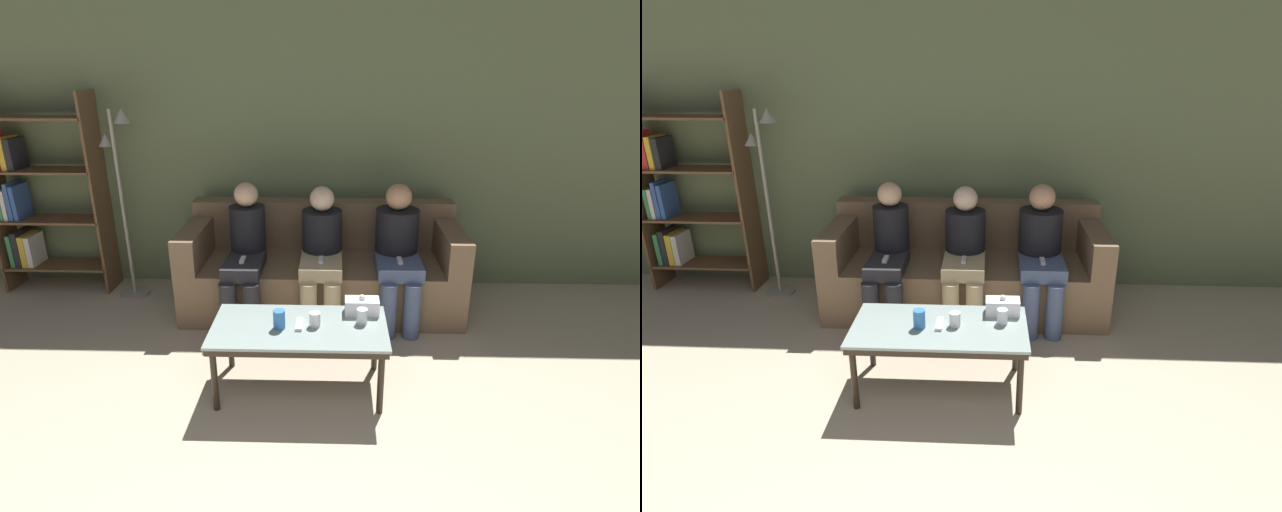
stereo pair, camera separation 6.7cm
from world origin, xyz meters
TOP-DOWN VIEW (x-y plane):
  - wall_back at (0.00, 3.92)m, footprint 12.00×0.06m
  - couch at (0.00, 3.40)m, footprint 2.27×0.89m
  - coffee_table at (-0.11, 2.17)m, footprint 1.09×0.57m
  - cup_near_left at (-0.23, 2.14)m, footprint 0.07×0.07m
  - cup_near_right at (-0.01, 2.17)m, footprint 0.07×0.07m
  - cup_far_center at (0.28, 2.22)m, footprint 0.07×0.07m
  - tissue_box at (0.28, 2.35)m, footprint 0.22×0.12m
  - game_remote at (-0.11, 2.17)m, footprint 0.04×0.15m
  - bookshelf at (-2.57, 3.69)m, footprint 0.96×0.32m
  - standing_lamp at (-1.70, 3.55)m, footprint 0.31×0.26m
  - seated_person_left_end at (-0.60, 3.15)m, footprint 0.31×0.69m
  - seated_person_mid_left at (0.00, 3.17)m, footprint 0.32×0.68m
  - seated_person_mid_right at (0.60, 3.19)m, footprint 0.35×0.69m

SIDE VIEW (x-z plane):
  - couch at x=0.00m, z-range -0.11..0.75m
  - coffee_table at x=-0.11m, z-range 0.18..0.64m
  - game_remote at x=-0.11m, z-range 0.46..0.48m
  - cup_near_right at x=-0.01m, z-range 0.46..0.55m
  - cup_far_center at x=0.28m, z-range 0.46..0.55m
  - tissue_box at x=0.28m, z-range 0.44..0.57m
  - cup_near_left at x=-0.23m, z-range 0.46..0.57m
  - seated_person_mid_left at x=0.00m, z-range 0.04..1.12m
  - seated_person_left_end at x=-0.60m, z-range 0.03..1.13m
  - seated_person_mid_right at x=0.60m, z-range 0.05..1.15m
  - bookshelf at x=-2.57m, z-range -0.03..1.74m
  - standing_lamp at x=-1.70m, z-range 0.19..1.83m
  - wall_back at x=0.00m, z-range 0.00..2.60m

